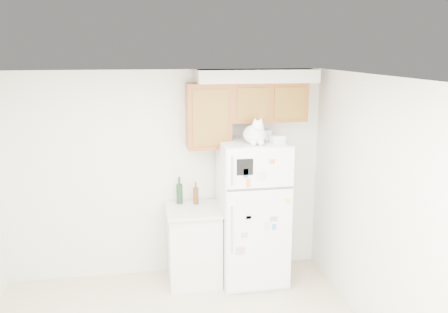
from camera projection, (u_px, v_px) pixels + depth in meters
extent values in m
cube|color=white|center=(166.00, 175.00, 5.71)|extent=(3.80, 0.04, 2.50)
cube|color=white|center=(398.00, 224.00, 4.11)|extent=(0.04, 4.00, 2.50)
cube|color=white|center=(176.00, 81.00, 3.51)|extent=(3.80, 4.00, 0.04)
cube|color=brown|center=(267.00, 102.00, 5.55)|extent=(0.90, 0.33, 0.45)
cube|color=brown|center=(208.00, 116.00, 5.46)|extent=(0.50, 0.33, 0.75)
cube|color=silver|center=(257.00, 76.00, 5.47)|extent=(1.40, 0.37, 0.15)
cube|color=white|center=(252.00, 212.00, 5.60)|extent=(0.76, 0.72, 1.70)
cube|color=white|center=(261.00, 168.00, 5.10)|extent=(0.74, 0.03, 0.44)
cube|color=white|center=(260.00, 241.00, 5.29)|extent=(0.74, 0.03, 1.19)
cube|color=#59595B|center=(260.00, 188.00, 5.15)|extent=(0.74, 0.03, 0.02)
cylinder|color=silver|center=(232.00, 171.00, 5.02)|extent=(0.02, 0.02, 0.32)
cylinder|color=silver|center=(232.00, 230.00, 5.17)|extent=(0.02, 0.02, 0.55)
cube|color=black|center=(245.00, 167.00, 5.05)|extent=(0.18, 0.00, 0.18)
cube|color=white|center=(246.00, 207.00, 5.15)|extent=(0.22, 0.00, 0.28)
cube|color=#DE7745|center=(272.00, 161.00, 5.09)|extent=(0.06, 0.00, 0.05)
cube|color=#C38BA9|center=(245.00, 235.00, 5.22)|extent=(0.08, 0.00, 0.06)
cube|color=silver|center=(267.00, 226.00, 5.24)|extent=(0.08, 0.00, 0.10)
cube|color=yellow|center=(288.00, 201.00, 5.22)|extent=(0.06, 0.00, 0.05)
cube|color=#3683BF|center=(274.00, 227.00, 5.26)|extent=(0.05, 0.00, 0.07)
cube|color=orange|center=(248.00, 183.00, 5.09)|extent=(0.05, 0.00, 0.10)
cube|color=white|center=(285.00, 167.00, 5.13)|extent=(0.06, 0.00, 0.10)
cube|color=#A77798|center=(274.00, 219.00, 5.24)|extent=(0.08, 0.00, 0.05)
cube|color=silver|center=(249.00, 219.00, 5.19)|extent=(0.06, 0.00, 0.08)
cube|color=silver|center=(262.00, 176.00, 5.10)|extent=(0.10, 0.00, 0.10)
cube|color=teal|center=(246.00, 173.00, 5.06)|extent=(0.06, 0.00, 0.10)
cube|color=#BF88B4|center=(241.00, 251.00, 5.25)|extent=(0.11, 0.00, 0.09)
cube|color=white|center=(194.00, 246.00, 5.63)|extent=(0.60, 0.60, 0.88)
cube|color=beige|center=(194.00, 210.00, 5.51)|extent=(0.64, 0.64, 0.04)
ellipsoid|color=white|center=(254.00, 135.00, 5.27)|extent=(0.25, 0.33, 0.21)
ellipsoid|color=white|center=(257.00, 132.00, 5.16)|extent=(0.18, 0.14, 0.20)
sphere|color=white|center=(258.00, 126.00, 5.10)|extent=(0.12, 0.12, 0.12)
cone|color=white|center=(255.00, 120.00, 5.08)|extent=(0.04, 0.04, 0.05)
cone|color=white|center=(261.00, 120.00, 5.09)|extent=(0.04, 0.04, 0.05)
cone|color=#D88C8C|center=(255.00, 121.00, 5.07)|extent=(0.02, 0.02, 0.03)
cone|color=#D88C8C|center=(261.00, 121.00, 5.08)|extent=(0.02, 0.02, 0.03)
sphere|color=white|center=(259.00, 128.00, 5.05)|extent=(0.05, 0.05, 0.05)
sphere|color=white|center=(253.00, 143.00, 5.15)|extent=(0.07, 0.07, 0.07)
sphere|color=white|center=(261.00, 143.00, 5.16)|extent=(0.07, 0.07, 0.07)
cylinder|color=white|center=(261.00, 138.00, 5.41)|extent=(0.15, 0.21, 0.07)
cube|color=white|center=(262.00, 134.00, 5.57)|extent=(0.21, 0.17, 0.10)
cube|color=white|center=(277.00, 139.00, 5.28)|extent=(0.17, 0.15, 0.09)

